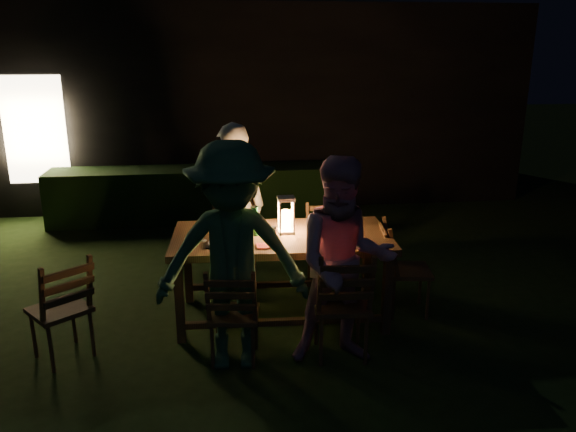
{
  "coord_description": "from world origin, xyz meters",
  "views": [
    {
      "loc": [
        -0.11,
        -4.62,
        2.54
      ],
      "look_at": [
        0.56,
        0.61,
        0.95
      ],
      "focal_mm": 35.0,
      "sensor_mm": 36.0,
      "label": 1
    }
  ],
  "objects": [
    {
      "name": "garden_envelope",
      "position": [
        -0.01,
        6.15,
        1.58
      ],
      "size": [
        40.0,
        40.0,
        3.2
      ],
      "color": "black",
      "rests_on": "ground"
    },
    {
      "name": "dining_table",
      "position": [
        0.46,
        0.36,
        0.76
      ],
      "size": [
        2.08,
        1.1,
        0.85
      ],
      "rotation": [
        0.0,
        0.0,
        -0.04
      ],
      "color": "#462C17",
      "rests_on": "ground"
    },
    {
      "name": "chair_near_left",
      "position": [
        -0.02,
        -0.39,
        0.28
      ],
      "size": [
        0.46,
        0.49,
        0.91
      ],
      "rotation": [
        0.0,
        0.0,
        -0.14
      ],
      "color": "#462C17",
      "rests_on": "ground"
    },
    {
      "name": "chair_near_right",
      "position": [
        0.88,
        -0.43,
        0.31
      ],
      "size": [
        0.49,
        0.52,
        1.02
      ],
      "rotation": [
        0.0,
        0.0,
        -0.07
      ],
      "color": "#462C17",
      "rests_on": "ground"
    },
    {
      "name": "chair_far_left",
      "position": [
        0.05,
        1.15,
        0.33
      ],
      "size": [
        0.48,
        0.52,
        1.07
      ],
      "rotation": [
        0.0,
        0.0,
        3.13
      ],
      "color": "#462C17",
      "rests_on": "ground"
    },
    {
      "name": "chair_far_right",
      "position": [
        1.05,
        1.1,
        0.28
      ],
      "size": [
        0.41,
        0.44,
        0.92
      ],
      "rotation": [
        0.0,
        0.0,
        3.13
      ],
      "color": "#462C17",
      "rests_on": "ground"
    },
    {
      "name": "chair_end",
      "position": [
        1.69,
        0.3,
        0.29
      ],
      "size": [
        0.52,
        0.49,
        0.96
      ],
      "rotation": [
        0.0,
        0.0,
        -1.72
      ],
      "color": "#462C17",
      "rests_on": "ground"
    },
    {
      "name": "chair_spare",
      "position": [
        -1.45,
        -0.17,
        0.29
      ],
      "size": [
        0.63,
        0.63,
        0.97
      ],
      "rotation": [
        0.0,
        0.0,
        0.68
      ],
      "color": "#462C17",
      "rests_on": "ground"
    },
    {
      "name": "person_house_side",
      "position": [
        0.05,
        1.2,
        0.9
      ],
      "size": [
        0.68,
        0.46,
        1.81
      ],
      "primitive_type": "imported",
      "rotation": [
        0.0,
        0.0,
        3.1
      ],
      "color": "beige",
      "rests_on": "ground"
    },
    {
      "name": "person_opp_right",
      "position": [
        0.88,
        -0.48,
        0.87
      ],
      "size": [
        0.87,
        0.7,
        1.74
      ],
      "primitive_type": "imported",
      "rotation": [
        0.0,
        0.0,
        -0.04
      ],
      "color": "#B57C91",
      "rests_on": "ground"
    },
    {
      "name": "person_opp_left",
      "position": [
        -0.02,
        -0.44,
        0.94
      ],
      "size": [
        1.24,
        0.75,
        1.88
      ],
      "primitive_type": "imported",
      "rotation": [
        0.0,
        0.0,
        -0.04
      ],
      "color": "#2C5836",
      "rests_on": "ground"
    },
    {
      "name": "lantern",
      "position": [
        0.52,
        0.4,
        1.01
      ],
      "size": [
        0.16,
        0.16,
        0.35
      ],
      "color": "white",
      "rests_on": "dining_table"
    },
    {
      "name": "plate_far_left",
      "position": [
        -0.07,
        0.6,
        0.86
      ],
      "size": [
        0.25,
        0.25,
        0.01
      ],
      "primitive_type": "cylinder",
      "color": "white",
      "rests_on": "dining_table"
    },
    {
      "name": "plate_near_left",
      "position": [
        -0.09,
        0.16,
        0.86
      ],
      "size": [
        0.25,
        0.25,
        0.01
      ],
      "primitive_type": "cylinder",
      "color": "white",
      "rests_on": "dining_table"
    },
    {
      "name": "plate_far_right",
      "position": [
        0.92,
        0.56,
        0.86
      ],
      "size": [
        0.25,
        0.25,
        0.01
      ],
      "primitive_type": "cylinder",
      "color": "white",
      "rests_on": "dining_table"
    },
    {
      "name": "plate_near_right",
      "position": [
        0.9,
        0.12,
        0.86
      ],
      "size": [
        0.25,
        0.25,
        0.01
      ],
      "primitive_type": "cylinder",
      "color": "white",
      "rests_on": "dining_table"
    },
    {
      "name": "wineglass_a",
      "position": [
        0.18,
        0.65,
        0.94
      ],
      "size": [
        0.06,
        0.06,
        0.18
      ],
      "primitive_type": null,
      "color": "#59070F",
      "rests_on": "dining_table"
    },
    {
      "name": "wineglass_b",
      "position": [
        -0.26,
        0.27,
        0.94
      ],
      "size": [
        0.06,
        0.06,
        0.18
      ],
      "primitive_type": null,
      "color": "#59070F",
      "rests_on": "dining_table"
    },
    {
      "name": "wineglass_c",
      "position": [
        0.75,
        0.06,
        0.94
      ],
      "size": [
        0.06,
        0.06,
        0.18
      ],
      "primitive_type": null,
      "color": "#59070F",
      "rests_on": "dining_table"
    },
    {
      "name": "wineglass_d",
      "position": [
        1.09,
        0.51,
        0.94
      ],
      "size": [
        0.06,
        0.06,
        0.18
      ],
      "primitive_type": null,
      "color": "#59070F",
      "rests_on": "dining_table"
    },
    {
      "name": "wineglass_e",
      "position": [
        0.35,
        0.06,
        0.94
      ],
      "size": [
        0.06,
        0.06,
        0.18
      ],
      "primitive_type": null,
      "color": "silver",
      "rests_on": "dining_table"
    },
    {
      "name": "bottle_table",
      "position": [
        0.21,
        0.37,
        0.99
      ],
      "size": [
        0.07,
        0.07,
        0.28
      ],
      "primitive_type": "cylinder",
      "color": "#0F471E",
      "rests_on": "dining_table"
    },
    {
      "name": "napkin_left",
      "position": [
        0.3,
        0.04,
        0.85
      ],
      "size": [
        0.18,
        0.14,
        0.01
      ],
      "primitive_type": "cube",
      "color": "red",
      "rests_on": "dining_table"
    },
    {
      "name": "napkin_right",
      "position": [
        1.0,
        0.03,
        0.85
      ],
      "size": [
        0.18,
        0.14,
        0.01
      ],
      "primitive_type": "cube",
      "color": "red",
      "rests_on": "dining_table"
    },
    {
      "name": "phone",
      "position": [
        -0.17,
        0.08,
        0.85
      ],
      "size": [
        0.14,
        0.07,
        0.01
      ],
      "primitive_type": "cube",
      "color": "black",
      "rests_on": "dining_table"
    },
    {
      "name": "side_table",
      "position": [
        0.08,
        1.9,
        0.57
      ],
      "size": [
        0.48,
        0.48,
        0.65
      ],
      "color": "olive",
      "rests_on": "ground"
    },
    {
      "name": "ice_bucket",
      "position": [
        0.08,
        1.9,
        0.76
      ],
      "size": [
        0.3,
        0.3,
        0.22
      ],
      "primitive_type": "cylinder",
      "color": "#A5A8AD",
      "rests_on": "side_table"
    },
    {
      "name": "bottle_bucket_a",
      "position": [
        0.03,
        1.86,
        0.81
      ],
      "size": [
        0.07,
        0.07,
        0.32
      ],
      "primitive_type": "cylinder",
      "color": "#0F471E",
      "rests_on": "side_table"
    },
    {
      "name": "bottle_bucket_b",
      "position": [
        0.13,
        1.94,
        0.81
      ],
      "size": [
        0.07,
        0.07,
        0.32
      ],
      "primitive_type": "cylinder",
      "color": "#0F471E",
      "rests_on": "side_table"
    }
  ]
}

